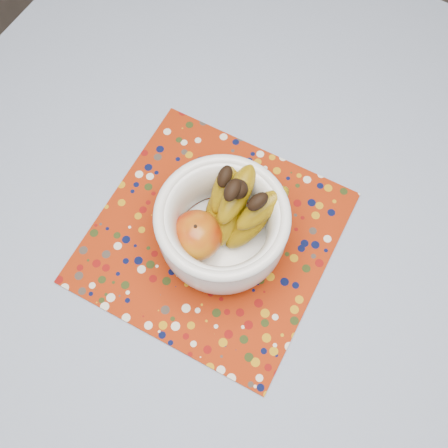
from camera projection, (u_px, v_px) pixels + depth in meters
name	position (u px, v px, depth m)	size (l,w,h in m)	color
table	(258.00, 270.00, 0.93)	(1.20, 1.20, 0.75)	olive
tablecloth	(261.00, 255.00, 0.86)	(1.32, 1.32, 0.01)	slate
placemat	(212.00, 237.00, 0.86)	(0.37, 0.37, 0.00)	maroon
fruit_bowl	(226.00, 222.00, 0.79)	(0.20, 0.21, 0.16)	white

